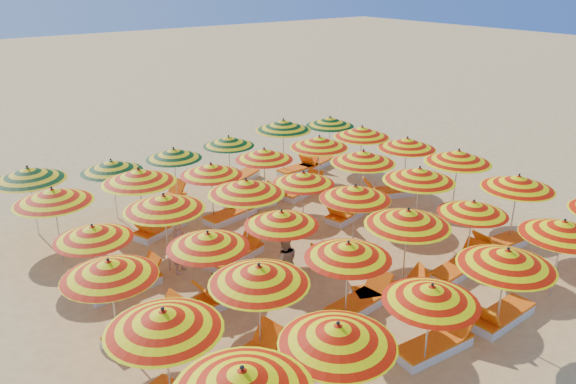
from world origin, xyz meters
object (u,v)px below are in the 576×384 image
(umbrella_21, at_px, (303,178))
(lounger_7, at_px, (392,291))
(umbrella_7, at_px, (259,274))
(lounger_17, at_px, (387,192))
(umbrella_6, at_px, (164,320))
(lounger_12, at_px, (265,285))
(umbrella_15, at_px, (355,192))
(umbrella_18, at_px, (93,233))
(umbrella_26, at_px, (211,169))
(umbrella_4, at_px, (564,228))
(umbrella_27, at_px, (264,154))
(umbrella_33, at_px, (229,141))
(umbrella_8, at_px, (348,251))
(umbrella_16, at_px, (419,174))
(umbrella_19, at_px, (164,202))
(umbrella_13, at_px, (208,240))
(lounger_11, at_px, (230,294))
(umbrella_31, at_px, (111,166))
(umbrella_32, at_px, (174,154))
(lounger_18, at_px, (160,228))
(umbrella_28, at_px, (319,142))
(umbrella_35, at_px, (330,121))
(lounger_2, at_px, (501,316))
(umbrella_25, at_px, (139,176))
(lounger_6, at_px, (360,302))
(lounger_14, at_px, (127,284))
(lounger_20, at_px, (252,203))
(lounger_16, at_px, (348,214))
(lounger_1, at_px, (435,345))
(lounger_22, at_px, (163,201))
(umbrella_17, at_px, (458,156))
(umbrella_29, at_px, (362,132))
(lounger_24, at_px, (300,169))
(umbrella_24, at_px, (53,196))
(umbrella_0, at_px, (242,381))
(umbrella_20, at_px, (246,187))
(lounger_21, at_px, (302,190))
(umbrella_30, at_px, (28,174))
(umbrella_2, at_px, (431,294))
(lounger_15, at_px, (236,254))
(lounger_25, at_px, (317,163))
(umbrella_22, at_px, (363,157))
(lounger_10, at_px, (147,329))
(lounger_19, at_px, (232,214))
(umbrella_9, at_px, (408,218))
(lounger_5, at_px, (244,362))
(lounger_8, at_px, (459,268))
(umbrella_23, at_px, (407,143))
(lounger_13, at_px, (341,256))
(umbrella_14, at_px, (281,218))
(lounger_9, at_px, (498,245))

(umbrella_21, height_order, lounger_7, umbrella_21)
(umbrella_7, relative_size, lounger_17, 1.32)
(umbrella_6, bearing_deg, lounger_12, 32.58)
(umbrella_15, bearing_deg, umbrella_18, 162.87)
(umbrella_26, height_order, lounger_12, umbrella_26)
(umbrella_4, distance_m, umbrella_27, 8.92)
(umbrella_15, xyz_separation_m, umbrella_33, (-0.04, 6.32, -0.10))
(umbrella_8, xyz_separation_m, umbrella_26, (0.25, 6.21, -0.01))
(umbrella_16, bearing_deg, umbrella_19, 159.85)
(umbrella_13, height_order, umbrella_19, umbrella_19)
(umbrella_21, bearing_deg, lounger_11, -152.49)
(umbrella_4, relative_size, umbrella_31, 1.12)
(umbrella_13, xyz_separation_m, umbrella_32, (2.18, 6.16, -0.03))
(lounger_18, bearing_deg, umbrella_28, 156.33)
(umbrella_35, xyz_separation_m, lounger_11, (-8.21, -6.07, -1.59))
(umbrella_6, bearing_deg, lounger_2, -15.32)
(umbrella_25, bearing_deg, umbrella_31, 93.34)
(lounger_6, bearing_deg, lounger_14, 128.97)
(lounger_20, bearing_deg, umbrella_4, -69.27)
(lounger_16, height_order, lounger_18, same)
(lounger_1, bearing_deg, lounger_22, 100.66)
(umbrella_17, xyz_separation_m, umbrella_31, (-8.57, 5.98, -0.19))
(umbrella_29, xyz_separation_m, lounger_24, (-1.17, 2.05, -1.71))
(umbrella_24, relative_size, umbrella_27, 1.08)
(umbrella_0, distance_m, umbrella_20, 7.47)
(lounger_2, xyz_separation_m, lounger_21, (1.14, 8.48, 0.00))
(umbrella_17, bearing_deg, umbrella_19, 166.68)
(umbrella_30, bearing_deg, lounger_12, -60.98)
(lounger_14, relative_size, lounger_18, 0.97)
(umbrella_2, distance_m, lounger_15, 6.11)
(umbrella_6, distance_m, lounger_25, 13.44)
(umbrella_26, height_order, lounger_21, umbrella_26)
(umbrella_22, distance_m, umbrella_35, 4.80)
(umbrella_30, distance_m, lounger_10, 6.66)
(umbrella_32, bearing_deg, umbrella_31, -177.60)
(umbrella_6, xyz_separation_m, lounger_25, (10.26, 8.51, -1.69))
(lounger_19, bearing_deg, umbrella_33, 49.49)
(umbrella_9, bearing_deg, umbrella_13, 153.66)
(umbrella_13, relative_size, lounger_5, 1.08)
(lounger_8, bearing_deg, lounger_20, 100.53)
(umbrella_31, height_order, lounger_2, umbrella_31)
(umbrella_17, height_order, lounger_25, umbrella_17)
(lounger_1, bearing_deg, umbrella_23, 51.02)
(umbrella_0, distance_m, lounger_13, 7.37)
(umbrella_14, distance_m, umbrella_26, 4.01)
(lounger_5, relative_size, lounger_6, 1.01)
(lounger_6, height_order, lounger_7, same)
(lounger_9, bearing_deg, umbrella_28, -74.46)
(umbrella_29, relative_size, lounger_20, 1.21)
(umbrella_29, height_order, lounger_25, umbrella_29)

